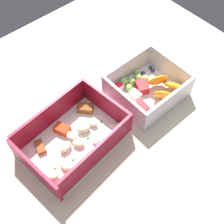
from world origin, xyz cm
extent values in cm
cube|color=beige|center=(0.00, 0.00, 1.00)|extent=(80.00, 80.00, 2.00)
cube|color=white|center=(-11.48, 1.50, 2.30)|extent=(21.81, 16.25, 0.60)
cube|color=maroon|center=(-21.35, 0.47, 5.57)|extent=(2.07, 14.19, 5.93)
cube|color=maroon|center=(-1.61, 2.53, 5.57)|extent=(2.07, 14.19, 5.93)
cube|color=maroon|center=(-12.19, 8.26, 5.57)|extent=(19.20, 2.60, 5.93)
cube|color=maroon|center=(-10.77, -5.26, 5.57)|extent=(19.20, 2.60, 5.93)
ellipsoid|color=beige|center=(-19.23, -2.30, 3.44)|extent=(2.92, 2.67, 1.20)
ellipsoid|color=beige|center=(-5.91, 1.96, 3.44)|extent=(1.94, 2.57, 1.20)
ellipsoid|color=beige|center=(-8.13, -1.75, 3.36)|extent=(2.49, 2.65, 1.08)
ellipsoid|color=beige|center=(-2.78, -1.67, 3.32)|extent=(2.36, 2.50, 1.03)
ellipsoid|color=beige|center=(-13.76, 1.03, 3.60)|extent=(3.24, 2.61, 1.42)
ellipsoid|color=beige|center=(-8.29, 2.12, 3.64)|extent=(3.58, 3.14, 1.49)
ellipsoid|color=beige|center=(-11.28, -0.26, 3.47)|extent=(2.94, 3.02, 1.24)
ellipsoid|color=beige|center=(-16.19, -2.18, 3.49)|extent=(2.01, 2.71, 1.28)
ellipsoid|color=beige|center=(-11.27, 2.29, 3.55)|extent=(2.60, 3.14, 1.36)
cube|color=brown|center=(-4.73, 6.05, 3.34)|extent=(3.87, 3.98, 1.48)
cube|color=brown|center=(-17.53, 4.67, 3.14)|extent=(2.32, 3.45, 1.08)
cube|color=red|center=(-11.76, 4.94, 3.43)|extent=(3.17, 3.86, 1.66)
cube|color=#387A33|center=(-14.14, -1.85, 2.70)|extent=(0.60, 0.40, 0.20)
cube|color=#387A33|center=(-8.85, -0.11, 2.70)|extent=(0.60, 0.40, 0.20)
cube|color=#387A33|center=(-17.96, -0.97, 2.70)|extent=(0.60, 0.40, 0.20)
cube|color=#387A33|center=(-7.45, -2.96, 2.70)|extent=(0.60, 0.40, 0.20)
cube|color=#387A33|center=(-4.14, 1.36, 2.70)|extent=(0.60, 0.40, 0.20)
cube|color=white|center=(8.93, 0.51, 2.30)|extent=(15.36, 13.81, 0.60)
cube|color=white|center=(1.56, 0.51, 5.44)|extent=(0.60, 13.80, 5.69)
cube|color=white|center=(16.31, 0.51, 5.44)|extent=(0.60, 13.80, 5.69)
cube|color=white|center=(8.93, 7.11, 5.44)|extent=(14.16, 0.60, 5.69)
cube|color=white|center=(8.94, -6.09, 5.44)|extent=(14.16, 0.60, 5.69)
ellipsoid|color=orange|center=(9.71, -3.41, 4.94)|extent=(5.15, 5.28, 4.48)
ellipsoid|color=orange|center=(13.58, -2.99, 4.76)|extent=(5.78, 5.88, 4.11)
ellipsoid|color=orange|center=(11.90, 0.38, 5.18)|extent=(5.66, 4.92, 4.97)
cube|color=red|center=(8.75, 1.89, 3.59)|extent=(3.61, 4.02, 1.98)
cube|color=red|center=(4.56, -2.20, 3.50)|extent=(2.53, 3.20, 1.80)
cube|color=#F4EACC|center=(6.08, 1.34, 3.36)|extent=(2.04, 2.64, 1.52)
sphere|color=#9ECC60|center=(8.14, 4.76, 3.52)|extent=(1.84, 1.84, 1.84)
sphere|color=#9ECC60|center=(10.13, 4.55, 3.53)|extent=(1.87, 1.87, 1.87)
sphere|color=#9ECC60|center=(6.48, 3.78, 3.47)|extent=(1.73, 1.73, 1.73)
sphere|color=#9ECC60|center=(6.74, 5.79, 3.58)|extent=(1.97, 1.97, 1.97)
sphere|color=#9ECC60|center=(11.07, 3.19, 3.57)|extent=(1.94, 1.94, 1.94)
sphere|color=#9ECC60|center=(11.10, 5.83, 3.40)|extent=(1.59, 1.59, 1.59)
cone|color=red|center=(4.40, 5.16, 3.57)|extent=(2.41, 2.41, 1.93)
sphere|color=navy|center=(14.97, 5.18, 3.09)|extent=(0.97, 0.97, 0.97)
sphere|color=navy|center=(14.68, 4.09, 3.12)|extent=(1.04, 1.04, 1.04)
sphere|color=navy|center=(12.25, 4.96, 3.18)|extent=(1.16, 1.16, 1.16)
cube|color=#51197A|center=(-2.16, 10.58, 2.60)|extent=(7.40, 4.69, 1.20)
camera|label=1|loc=(-25.83, -26.73, 57.55)|focal=48.46mm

